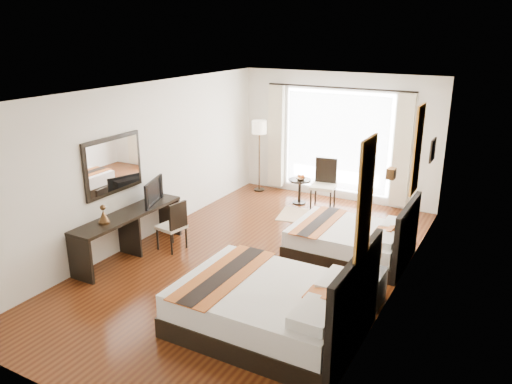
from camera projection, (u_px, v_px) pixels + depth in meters
The scene contains 29 objects.
floor at pixel (255, 262), 8.27m from camera, with size 4.50×7.50×0.01m, color #3C180A.
ceiling at pixel (255, 91), 7.39m from camera, with size 4.50×7.50×0.02m, color white.
wall_headboard at pixel (399, 204), 6.79m from camera, with size 0.01×7.50×2.80m, color silver.
wall_desk at pixel (145, 163), 8.85m from camera, with size 0.01×7.50×2.80m, color silver.
wall_window at pixel (338, 137), 10.94m from camera, with size 4.50×0.01×2.80m, color silver.
wall_entry at pixel (63, 282), 4.71m from camera, with size 4.50×0.01×2.80m, color silver.
window_glass at pixel (337, 142), 10.95m from camera, with size 2.40×0.02×2.20m, color white.
sheer_curtain at pixel (336, 142), 10.90m from camera, with size 2.30×0.02×2.10m, color white.
drape_left at pixel (276, 137), 11.54m from camera, with size 0.35×0.14×2.35m, color #BBB091.
drape_right at pixel (403, 151), 10.21m from camera, with size 0.35×0.14×2.35m, color #BBB091.
art_panel_near at pixel (365, 200), 5.30m from camera, with size 0.03×0.50×1.35m, color #944215.
art_panel_far at pixel (417, 150), 7.46m from camera, with size 0.03×0.50×1.35m, color #944215.
wall_sconce at pixel (391, 173), 6.36m from camera, with size 0.10×0.14×0.14m, color #422C17.
mirror_frame at pixel (113, 165), 8.15m from camera, with size 0.04×1.25×0.95m, color black.
mirror_glass at pixel (114, 165), 8.14m from camera, with size 0.01×1.12×0.82m, color white.
bed_near at pixel (274, 307), 6.30m from camera, with size 2.30×1.79×1.30m.
bed_far at pixel (353, 240), 8.39m from camera, with size 1.93×1.50×1.08m.
nightstand at pixel (368, 287), 6.97m from camera, with size 0.41×0.50×0.48m, color black.
table_lamp at pixel (373, 251), 6.84m from camera, with size 0.25×0.25×0.39m.
vase at pixel (367, 269), 6.76m from camera, with size 0.14×0.14×0.14m, color black.
console_desk at pixel (130, 234), 8.41m from camera, with size 0.50×2.20×0.76m, color black.
television at pixel (150, 192), 8.67m from camera, with size 0.77×0.10×0.44m, color black.
bronze_figurine at pixel (104, 215), 7.81m from camera, with size 0.18×0.18×0.27m, color #422C17, non-canonical shape.
desk_chair at pixel (173, 235), 8.65m from camera, with size 0.47×0.47×0.89m.
floor_lamp at pixel (259, 132), 11.43m from camera, with size 0.34×0.34×1.67m.
side_table at pixel (299, 191), 10.92m from camera, with size 0.48×0.48×0.55m, color black.
fruit_bowl at pixel (301, 179), 10.78m from camera, with size 0.20×0.20×0.05m, color #432D18.
window_chair at pixel (323, 194), 10.60m from camera, with size 0.56×0.56×1.07m.
jute_rug at pixel (309, 216), 10.22m from camera, with size 1.23×0.84×0.01m, color tan.
Camera 1 is at (3.63, -6.54, 3.70)m, focal length 35.00 mm.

